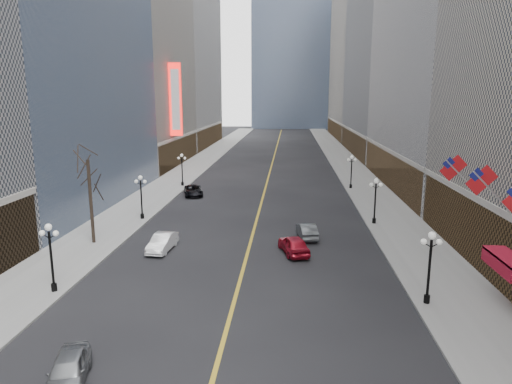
% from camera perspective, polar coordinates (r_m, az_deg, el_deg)
% --- Properties ---
extents(sidewalk_east, '(6.00, 230.00, 0.15)m').
position_cam_1_polar(sidewalk_east, '(68.58, 13.14, 1.08)').
color(sidewalk_east, gray).
rests_on(sidewalk_east, ground).
extents(sidewalk_west, '(6.00, 230.00, 0.15)m').
position_cam_1_polar(sidewalk_west, '(69.91, -10.16, 1.40)').
color(sidewalk_west, gray).
rests_on(sidewalk_west, ground).
extents(lane_line, '(0.25, 200.00, 0.02)m').
position_cam_1_polar(lane_line, '(77.67, 1.75, 2.57)').
color(lane_line, gold).
rests_on(lane_line, ground).
extents(bldg_east_c, '(26.60, 40.60, 48.80)m').
position_cam_1_polar(bldg_east_c, '(106.62, 19.58, 17.47)').
color(bldg_east_c, gray).
rests_on(bldg_east_c, ground).
extents(bldg_east_d, '(26.60, 46.60, 62.80)m').
position_cam_1_polar(bldg_east_d, '(149.17, 15.30, 18.62)').
color(bldg_east_d, '#B2A694').
rests_on(bldg_east_d, ground).
extents(bldg_west_c, '(26.60, 30.60, 50.80)m').
position_cam_1_polar(bldg_west_c, '(90.83, -18.30, 19.29)').
color(bldg_west_c, '#B2A694').
rests_on(bldg_west_c, ground).
extents(streetlamp_east_1, '(1.26, 0.44, 4.52)m').
position_cam_1_polar(streetlamp_east_1, '(29.52, 20.92, -7.96)').
color(streetlamp_east_1, black).
rests_on(streetlamp_east_1, sidewalk_east).
extents(streetlamp_east_2, '(1.26, 0.44, 4.52)m').
position_cam_1_polar(streetlamp_east_2, '(46.40, 14.70, -0.50)').
color(streetlamp_east_2, black).
rests_on(streetlamp_east_2, sidewalk_east).
extents(streetlamp_east_3, '(1.26, 0.44, 4.52)m').
position_cam_1_polar(streetlamp_east_3, '(63.89, 11.85, 2.93)').
color(streetlamp_east_3, black).
rests_on(streetlamp_east_3, sidewalk_east).
extents(streetlamp_west_1, '(1.26, 0.44, 4.52)m').
position_cam_1_polar(streetlamp_west_1, '(32.05, -24.29, -6.68)').
color(streetlamp_west_1, black).
rests_on(streetlamp_west_1, sidewalk_west).
extents(streetlamp_west_2, '(1.26, 0.44, 4.52)m').
position_cam_1_polar(streetlamp_west_2, '(48.05, -14.17, -0.06)').
color(streetlamp_west_2, black).
rests_on(streetlamp_west_2, sidewalk_west).
extents(streetlamp_west_3, '(1.26, 0.44, 4.52)m').
position_cam_1_polar(streetlamp_west_3, '(65.10, -9.24, 3.20)').
color(streetlamp_west_3, black).
rests_on(streetlamp_west_3, sidewalk_west).
extents(flag_4, '(2.87, 0.12, 2.87)m').
position_cam_1_polar(flag_4, '(31.44, 26.63, 1.02)').
color(flag_4, '#B2B2B7').
rests_on(flag_4, ground).
extents(flag_5, '(2.87, 0.12, 2.87)m').
position_cam_1_polar(flag_5, '(36.05, 23.67, 2.52)').
color(flag_5, '#B2B2B7').
rests_on(flag_5, ground).
extents(awning_c, '(1.40, 4.00, 0.93)m').
position_cam_1_polar(awning_c, '(30.98, 28.66, -7.38)').
color(awning_c, maroon).
rests_on(awning_c, ground).
extents(theatre_marquee, '(2.00, 0.55, 12.00)m').
position_cam_1_polar(theatre_marquee, '(78.96, -10.02, 11.29)').
color(theatre_marquee, red).
rests_on(theatre_marquee, ground).
extents(tree_west_far, '(3.60, 3.60, 7.92)m').
position_cam_1_polar(tree_west_far, '(40.75, -20.19, 2.26)').
color(tree_west_far, '#2D231C').
rests_on(tree_west_far, sidewalk_west).
extents(car_nb_near, '(2.61, 4.28, 1.36)m').
position_cam_1_polar(car_nb_near, '(23.12, -22.43, -19.89)').
color(car_nb_near, gray).
rests_on(car_nb_near, ground).
extents(car_nb_mid, '(1.78, 4.33, 1.39)m').
position_cam_1_polar(car_nb_mid, '(38.69, -11.62, -6.18)').
color(car_nb_mid, white).
rests_on(car_nb_mid, ground).
extents(car_nb_far, '(3.42, 5.19, 1.33)m').
position_cam_1_polar(car_nb_far, '(59.25, -7.83, 0.19)').
color(car_nb_far, black).
rests_on(car_nb_far, ground).
extents(car_sb_mid, '(2.92, 4.71, 1.50)m').
position_cam_1_polar(car_sb_mid, '(37.32, 4.73, -6.57)').
color(car_sb_mid, maroon).
rests_on(car_sb_mid, ground).
extents(car_sb_far, '(1.99, 4.28, 1.36)m').
position_cam_1_polar(car_sb_far, '(41.44, 6.38, -4.82)').
color(car_sb_far, '#505458').
rests_on(car_sb_far, ground).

